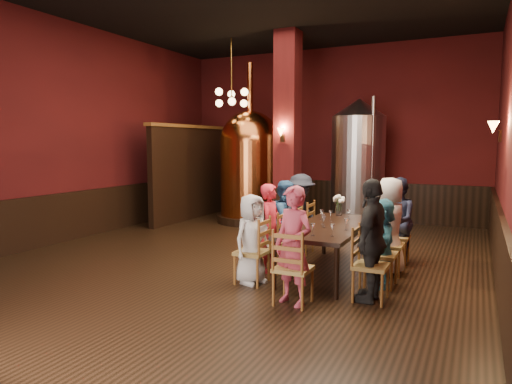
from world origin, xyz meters
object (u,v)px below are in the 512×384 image
at_px(person_2, 287,221).
at_px(dining_table, 330,229).
at_px(person_0, 252,239).
at_px(person_1, 271,228).
at_px(copper_kettle, 250,165).
at_px(rose_vase, 339,202).
at_px(steel_vessel, 358,163).

bearing_deg(person_2, dining_table, -100.81).
xyz_separation_m(person_0, person_1, (-0.00, 0.67, 0.05)).
bearing_deg(copper_kettle, dining_table, -48.40).
distance_m(person_0, rose_vase, 2.15).
height_order(dining_table, person_0, person_0).
height_order(dining_table, person_1, person_1).
xyz_separation_m(person_0, rose_vase, (0.71, 2.00, 0.35)).
distance_m(steel_vessel, rose_vase, 3.27).
relative_size(person_1, copper_kettle, 0.35).
bearing_deg(person_2, person_1, -169.59).
bearing_deg(person_1, rose_vase, -29.88).
bearing_deg(person_0, copper_kettle, 46.18).
bearing_deg(rose_vase, person_0, -109.51).
bearing_deg(dining_table, copper_kettle, 131.53).
bearing_deg(person_2, steel_vessel, 6.24).
bearing_deg(copper_kettle, person_2, -54.43).
relative_size(person_1, steel_vessel, 0.45).
distance_m(person_1, copper_kettle, 4.59).
relative_size(dining_table, rose_vase, 6.50).
height_order(person_1, person_2, person_2).
relative_size(dining_table, person_1, 1.73).
height_order(dining_table, copper_kettle, copper_kettle).
xyz_separation_m(dining_table, rose_vase, (-0.14, 1.00, 0.30)).
relative_size(steel_vessel, rose_vase, 8.29).
bearing_deg(person_1, steel_vessel, -5.29).
bearing_deg(person_2, rose_vase, -36.31).
bearing_deg(rose_vase, person_2, -136.65).
bearing_deg(person_1, copper_kettle, 28.91).
height_order(person_2, steel_vessel, steel_vessel).
height_order(person_0, rose_vase, person_0).
bearing_deg(copper_kettle, person_0, -63.12).
xyz_separation_m(person_2, rose_vase, (0.71, 0.67, 0.30)).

